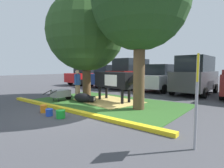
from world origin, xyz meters
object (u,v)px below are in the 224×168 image
hatchback_white (161,78)px  sedan_silver (108,76)px  shade_tree_left (86,32)px  calf_lying (83,98)px  bucket_blue (49,112)px  wheelbarrow (61,94)px  suv_black (131,74)px  cow_holstein (115,80)px  suv_dark_grey (195,75)px  parking_sign (197,83)px  bucket_green (61,114)px  shade_tree_right (140,2)px  sedan_red (87,75)px  person_handler (77,84)px  bucket_orange (43,109)px

hatchback_white → sedan_silver: bearing=-179.9°
shade_tree_left → calf_lying: 3.96m
calf_lying → hatchback_white: bearing=81.6°
bucket_blue → sedan_silver: 10.92m
wheelbarrow → suv_black: bearing=92.7°
cow_holstein → suv_dark_grey: suv_dark_grey is taller
parking_sign → suv_dark_grey: (-2.26, 8.88, -0.17)m
cow_holstein → suv_black: (-2.78, 5.87, 0.15)m
sedan_silver → hatchback_white: size_ratio=1.00×
calf_lying → wheelbarrow: (-1.31, -0.39, 0.15)m
bucket_blue → calf_lying: bearing=110.4°
parking_sign → bucket_green: bearing=-175.7°
parking_sign → hatchback_white: 10.34m
shade_tree_right → sedan_silver: 10.38m
bucket_blue → shade_tree_left: bearing=118.2°
cow_holstein → suv_black: bearing=115.3°
cow_holstein → suv_dark_grey: bearing=66.2°
sedan_red → hatchback_white: 8.34m
sedan_red → sedan_silver: size_ratio=1.00×
person_handler → bucket_green: 3.72m
sedan_silver → parking_sign: bearing=-42.0°
bucket_orange → sedan_red: bearing=128.7°
bucket_green → sedan_silver: sedan_silver is taller
suv_black → shade_tree_right: bearing=-55.1°
bucket_blue → bucket_green: size_ratio=0.82×
shade_tree_right → suv_dark_grey: shade_tree_right is taller
bucket_green → suv_dark_grey: (2.06, 9.20, 1.12)m
hatchback_white → suv_dark_grey: bearing=-6.0°
wheelbarrow → bucket_blue: (2.25, -2.13, -0.25)m
parking_sign → bucket_green: size_ratio=6.07×
shade_tree_left → parking_sign: shade_tree_left is taller
sedan_red → parking_sign: bearing=-35.1°
sedan_red → suv_black: size_ratio=0.96×
hatchback_white → wheelbarrow: bearing=-107.6°
shade_tree_right → hatchback_white: bearing=106.2°
parking_sign → bucket_green: 4.52m
shade_tree_left → suv_black: size_ratio=1.31×
wheelbarrow → hatchback_white: size_ratio=0.36×
cow_holstein → wheelbarrow: bearing=-147.0°
wheelbarrow → shade_tree_right: bearing=10.8°
shade_tree_left → hatchback_white: size_ratio=1.37×
cow_holstein → bucket_green: cow_holstein is taller
person_handler → wheelbarrow: person_handler is taller
shade_tree_left → bucket_green: 5.84m
calf_lying → bucket_orange: (0.32, -2.39, -0.08)m
sedan_red → suv_dark_grey: (10.86, -0.34, 0.29)m
shade_tree_right → suv_dark_grey: bearing=84.5°
bucket_orange → hatchback_white: bearing=85.6°
cow_holstein → sedan_silver: 7.96m
sedan_red → wheelbarrow: bearing=-51.4°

